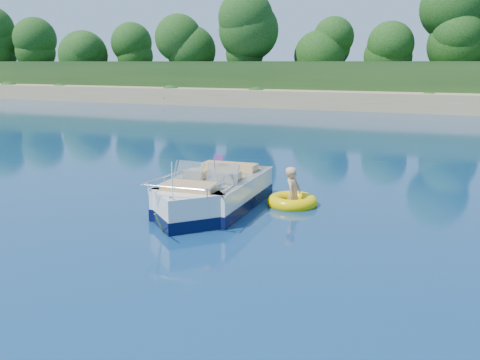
{
  "coord_description": "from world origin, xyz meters",
  "views": [
    {
      "loc": [
        4.09,
        -9.54,
        3.94
      ],
      "look_at": [
        -1.45,
        3.27,
        0.85
      ],
      "focal_mm": 40.0,
      "sensor_mm": 36.0,
      "label": 1
    }
  ],
  "objects": [
    {
      "name": "ground",
      "position": [
        0.0,
        0.0,
        0.0
      ],
      "size": [
        160.0,
        160.0,
        0.0
      ],
      "primitive_type": "plane",
      "color": "#0A254C",
      "rests_on": "ground"
    },
    {
      "name": "shoreline",
      "position": [
        0.0,
        63.77,
        0.98
      ],
      "size": [
        170.0,
        59.0,
        6.0
      ],
      "color": "#8D7052",
      "rests_on": "ground"
    },
    {
      "name": "treeline",
      "position": [
        0.04,
        41.01,
        5.55
      ],
      "size": [
        150.0,
        7.12,
        8.19
      ],
      "color": "black",
      "rests_on": "ground"
    },
    {
      "name": "motorboat",
      "position": [
        -2.2,
        3.02,
        0.38
      ],
      "size": [
        2.3,
        5.84,
        1.94
      ],
      "rotation": [
        0.0,
        0.0,
        0.06
      ],
      "color": "white",
      "rests_on": "ground"
    },
    {
      "name": "tow_tube",
      "position": [
        -0.33,
        4.38,
        0.1
      ],
      "size": [
        1.46,
        1.46,
        0.38
      ],
      "rotation": [
        0.0,
        0.0,
        -0.02
      ],
      "color": "#EFC800",
      "rests_on": "ground"
    },
    {
      "name": "boy",
      "position": [
        -0.3,
        4.41,
        0.0
      ],
      "size": [
        0.4,
        0.89,
        1.75
      ],
      "primitive_type": "imported",
      "rotation": [
        0.0,
        -0.17,
        1.57
      ],
      "color": "tan",
      "rests_on": "ground"
    }
  ]
}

